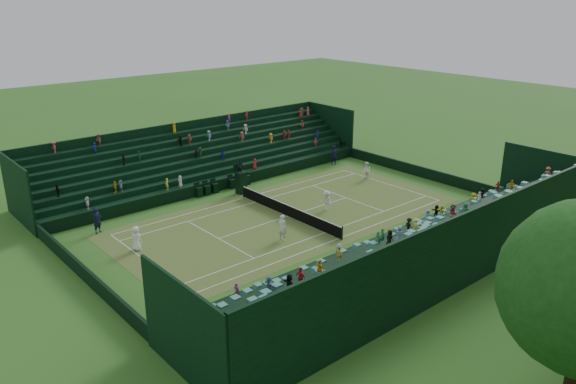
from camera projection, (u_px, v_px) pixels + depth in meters
name	position (u px, v px, depth m)	size (l,w,h in m)	color
ground	(288.00, 216.00, 43.18)	(160.00, 160.00, 0.00)	#326821
court_surface	(288.00, 216.00, 43.18)	(12.97, 26.77, 0.01)	#377527
perimeter_wall_north	(416.00, 170.00, 52.73)	(17.17, 0.20, 1.00)	black
perimeter_wall_south	(85.00, 274.00, 33.29)	(17.17, 0.20, 1.00)	black
perimeter_wall_east	(372.00, 246.00, 36.93)	(0.20, 31.77, 1.00)	black
perimeter_wall_west	(225.00, 184.00, 49.09)	(0.20, 31.77, 1.00)	black
north_grandstand	(425.00, 253.00, 33.58)	(6.60, 32.00, 4.90)	black
south_grandstand	(199.00, 162.00, 51.74)	(6.60, 32.00, 4.90)	black
tennis_net	(288.00, 210.00, 43.00)	(11.67, 0.10, 1.06)	black
umpire_chair	(241.00, 180.00, 47.78)	(0.92, 0.92, 2.91)	black
courtside_chairs	(223.00, 185.00, 48.77)	(0.56, 5.52, 1.20)	black
player_near_west	(136.00, 238.00, 37.24)	(0.83, 0.54, 1.70)	white
player_near_east	(283.00, 227.00, 38.74)	(0.69, 0.45, 1.89)	white
player_far_west	(367.00, 171.00, 51.57)	(0.80, 0.62, 1.65)	white
player_far_east	(326.00, 201.00, 44.12)	(1.07, 0.62, 1.65)	silver
line_judge_north	(334.00, 155.00, 55.89)	(0.72, 0.47, 1.97)	black
line_judge_south	(97.00, 220.00, 39.88)	(0.71, 0.47, 1.95)	black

